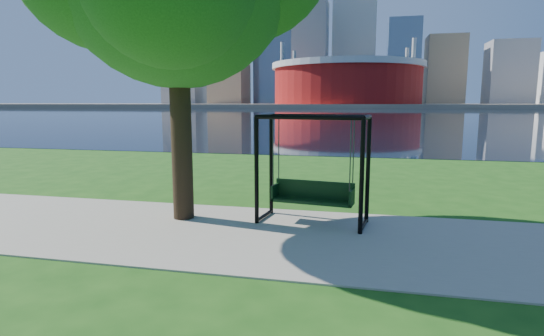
% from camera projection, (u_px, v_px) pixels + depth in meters
% --- Properties ---
extents(ground, '(900.00, 900.00, 0.00)m').
position_uv_depth(ground, '(279.00, 229.00, 8.59)').
color(ground, '#1E5114').
rests_on(ground, ground).
extents(path, '(120.00, 4.00, 0.03)m').
position_uv_depth(path, '(274.00, 236.00, 8.10)').
color(path, '#9E937F').
rests_on(path, ground).
extents(river, '(900.00, 180.00, 0.02)m').
position_uv_depth(river, '(361.00, 113.00, 106.98)').
color(river, black).
rests_on(river, ground).
extents(far_bank, '(900.00, 228.00, 2.00)m').
position_uv_depth(far_bank, '(365.00, 105.00, 303.61)').
color(far_bank, '#937F60').
rests_on(far_bank, ground).
extents(stadium, '(83.00, 83.00, 32.00)m').
position_uv_depth(stadium, '(347.00, 82.00, 235.27)').
color(stadium, maroon).
rests_on(stadium, far_bank).
extents(skyline, '(392.00, 66.00, 96.50)m').
position_uv_depth(skyline, '(361.00, 57.00, 312.15)').
color(skyline, gray).
rests_on(skyline, far_bank).
extents(swing, '(2.35, 1.25, 2.30)m').
position_uv_depth(swing, '(313.00, 172.00, 8.83)').
color(swing, black).
rests_on(swing, ground).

